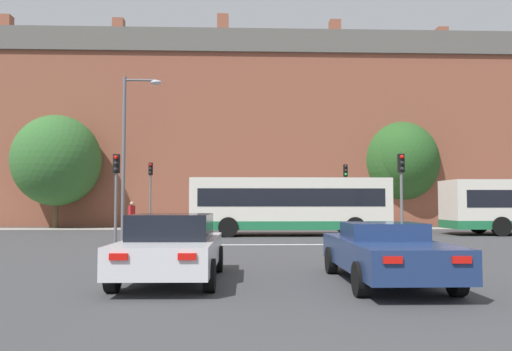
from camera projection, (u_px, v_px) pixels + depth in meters
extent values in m
cube|color=silver|center=(258.00, 245.00, 20.29)|extent=(9.65, 0.30, 0.01)
cube|color=#A09B91|center=(251.00, 228.00, 33.14)|extent=(70.72, 2.50, 0.01)
cube|color=brown|center=(228.00, 146.00, 41.29)|extent=(46.47, 10.07, 12.80)
cube|color=#5B5954|center=(228.00, 60.00, 41.69)|extent=(47.40, 10.47, 1.74)
cube|color=brown|center=(6.00, 30.00, 40.54)|extent=(0.90, 0.90, 2.41)
cube|color=brown|center=(119.00, 33.00, 41.31)|extent=(0.90, 0.90, 2.41)
cube|color=brown|center=(223.00, 30.00, 40.44)|extent=(0.90, 0.90, 2.41)
cube|color=brown|center=(335.00, 35.00, 41.67)|extent=(0.90, 0.90, 2.41)
cube|color=brown|center=(442.00, 42.00, 43.42)|extent=(0.90, 0.90, 2.41)
cube|color=silver|center=(172.00, 252.00, 10.91)|extent=(1.99, 4.56, 0.60)
cube|color=black|center=(172.00, 226.00, 10.89)|extent=(1.68, 2.06, 0.54)
cylinder|color=black|center=(143.00, 259.00, 12.27)|extent=(0.23, 0.64, 0.64)
cylinder|color=black|center=(218.00, 259.00, 12.31)|extent=(0.23, 0.64, 0.64)
cylinder|color=black|center=(113.00, 276.00, 9.47)|extent=(0.23, 0.64, 0.64)
cylinder|color=black|center=(210.00, 275.00, 9.50)|extent=(0.23, 0.64, 0.64)
cube|color=red|center=(118.00, 257.00, 8.62)|extent=(0.32, 0.06, 0.12)
cube|color=red|center=(187.00, 257.00, 8.65)|extent=(0.32, 0.06, 0.12)
cube|color=navy|center=(385.00, 254.00, 10.58)|extent=(1.88, 4.87, 0.60)
cube|color=navy|center=(383.00, 231.00, 10.73)|extent=(1.59, 1.47, 0.35)
cylinder|color=black|center=(331.00, 260.00, 12.04)|extent=(0.23, 0.64, 0.64)
cylinder|color=black|center=(404.00, 260.00, 12.09)|extent=(0.23, 0.64, 0.64)
cylinder|color=black|center=(360.00, 279.00, 9.04)|extent=(0.23, 0.64, 0.64)
cylinder|color=black|center=(457.00, 279.00, 9.09)|extent=(0.23, 0.64, 0.64)
cube|color=red|center=(393.00, 260.00, 8.13)|extent=(0.32, 0.05, 0.12)
cube|color=red|center=(462.00, 260.00, 8.16)|extent=(0.32, 0.05, 0.12)
cube|color=silver|center=(289.00, 204.00, 26.12)|extent=(10.24, 2.51, 2.63)
cube|color=#1E7042|center=(289.00, 225.00, 26.06)|extent=(10.26, 2.53, 0.44)
cube|color=black|center=(289.00, 198.00, 26.13)|extent=(9.42, 2.54, 0.90)
cylinder|color=black|center=(345.00, 225.00, 27.37)|extent=(1.00, 0.28, 1.00)
cylinder|color=black|center=(355.00, 227.00, 24.96)|extent=(1.00, 0.28, 1.00)
cylinder|color=black|center=(229.00, 225.00, 27.15)|extent=(1.00, 0.28, 1.00)
cylinder|color=black|center=(228.00, 227.00, 24.74)|extent=(1.00, 0.28, 1.00)
cylinder|color=black|center=(479.00, 224.00, 27.84)|extent=(1.00, 0.28, 1.00)
cylinder|color=black|center=(501.00, 227.00, 25.44)|extent=(1.00, 0.28, 1.00)
cylinder|color=slate|center=(402.00, 208.00, 21.27)|extent=(0.12, 0.12, 3.01)
cube|color=black|center=(401.00, 163.00, 21.38)|extent=(0.26, 0.20, 0.80)
sphere|color=red|center=(402.00, 157.00, 21.26)|extent=(0.17, 0.17, 0.17)
sphere|color=black|center=(402.00, 163.00, 21.25)|extent=(0.17, 0.17, 0.17)
sphere|color=black|center=(402.00, 169.00, 21.23)|extent=(0.17, 0.17, 0.17)
cylinder|color=slate|center=(346.00, 203.00, 32.80)|extent=(0.12, 0.12, 3.44)
cube|color=black|center=(345.00, 171.00, 32.92)|extent=(0.26, 0.20, 0.80)
sphere|color=black|center=(346.00, 167.00, 32.81)|extent=(0.17, 0.17, 0.17)
sphere|color=black|center=(346.00, 170.00, 32.79)|extent=(0.17, 0.17, 0.17)
sphere|color=#1ED14C|center=(346.00, 174.00, 32.78)|extent=(0.17, 0.17, 0.17)
cylinder|color=slate|center=(116.00, 208.00, 20.92)|extent=(0.12, 0.12, 2.96)
cube|color=black|center=(116.00, 164.00, 21.02)|extent=(0.26, 0.20, 0.80)
sphere|color=red|center=(116.00, 157.00, 20.90)|extent=(0.17, 0.17, 0.17)
sphere|color=black|center=(116.00, 163.00, 20.89)|extent=(0.17, 0.17, 0.17)
sphere|color=black|center=(116.00, 169.00, 20.88)|extent=(0.17, 0.17, 0.17)
cylinder|color=slate|center=(150.00, 202.00, 32.24)|extent=(0.12, 0.12, 3.51)
cube|color=black|center=(151.00, 169.00, 32.36)|extent=(0.26, 0.20, 0.80)
sphere|color=red|center=(150.00, 165.00, 32.25)|extent=(0.17, 0.17, 0.17)
sphere|color=black|center=(150.00, 169.00, 32.23)|extent=(0.17, 0.17, 0.17)
sphere|color=black|center=(150.00, 173.00, 32.22)|extent=(0.17, 0.17, 0.17)
cylinder|color=slate|center=(124.00, 158.00, 22.59)|extent=(0.16, 0.16, 7.47)
cylinder|color=slate|center=(140.00, 80.00, 22.81)|extent=(1.43, 0.10, 0.10)
ellipsoid|color=#B2B2B7|center=(156.00, 82.00, 22.83)|extent=(0.50, 0.36, 0.22)
cylinder|color=black|center=(133.00, 223.00, 32.40)|extent=(0.13, 0.13, 0.86)
cylinder|color=black|center=(131.00, 223.00, 32.26)|extent=(0.13, 0.13, 0.86)
cube|color=#B21E23|center=(132.00, 211.00, 32.37)|extent=(0.42, 0.45, 0.68)
sphere|color=tan|center=(132.00, 204.00, 32.40)|extent=(0.26, 0.26, 0.26)
cylinder|color=#4C3823|center=(399.00, 210.00, 37.58)|extent=(0.36, 0.36, 2.28)
ellipsoid|color=#285623|center=(398.00, 162.00, 37.79)|extent=(5.97, 5.97, 6.27)
cylinder|color=#4C3823|center=(404.00, 207.00, 36.87)|extent=(0.36, 0.36, 2.77)
ellipsoid|color=#285623|center=(403.00, 159.00, 37.07)|extent=(5.12, 5.12, 5.38)
cylinder|color=#4C3823|center=(56.00, 213.00, 33.93)|extent=(0.36, 0.36, 2.09)
ellipsoid|color=#33662D|center=(57.00, 160.00, 34.13)|extent=(5.92, 5.92, 6.22)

